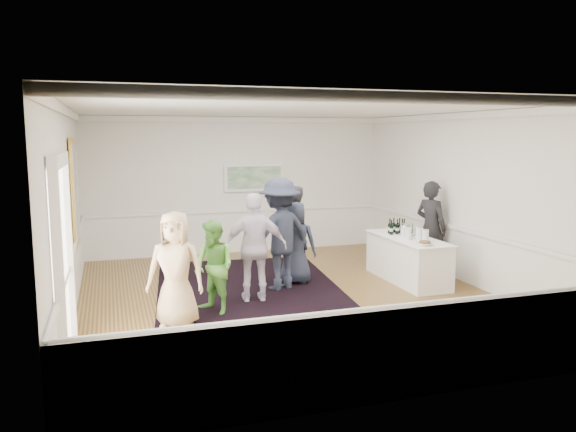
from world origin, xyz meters
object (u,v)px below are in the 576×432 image
object	(u,v)px
guest_dark_b	(293,232)
guest_lilac	(255,248)
bartender	(431,228)
guest_dark_a	(280,234)
guest_tan	(176,270)
guest_green	(214,267)
serving_table	(407,259)
nut_bowl	(425,243)
ice_bucket	(406,230)
guest_navy	(296,243)

from	to	relation	value
guest_dark_b	guest_lilac	bearing A→B (deg)	23.49
bartender	guest_lilac	size ratio (longest dim) A/B	1.03
guest_dark_a	guest_tan	bearing A→B (deg)	17.32
guest_tan	guest_green	bearing A→B (deg)	56.29
serving_table	guest_tan	bearing A→B (deg)	-164.10
guest_tan	nut_bowl	distance (m)	4.41
guest_dark_b	ice_bucket	xyz separation A→B (m)	(2.04, -0.75, 0.06)
nut_bowl	guest_dark_a	bearing A→B (deg)	157.30
guest_dark_a	nut_bowl	xyz separation A→B (m)	(2.37, -0.99, -0.12)
guest_navy	guest_green	bearing A→B (deg)	59.87
guest_tan	guest_lilac	bearing A→B (deg)	52.73
bartender	guest_dark_b	distance (m)	2.77
bartender	guest_green	distance (m)	4.74
guest_dark_a	ice_bucket	xyz separation A→B (m)	(2.53, -0.05, -0.04)
guest_tan	guest_lilac	distance (m)	1.68
serving_table	guest_dark_b	xyz separation A→B (m)	(-2.00, 0.90, 0.48)
ice_bucket	nut_bowl	xyz separation A→B (m)	(-0.16, -0.94, -0.08)
serving_table	guest_green	size ratio (longest dim) A/B	1.43
guest_lilac	guest_dark_b	size ratio (longest dim) A/B	1.01
guest_navy	nut_bowl	world-z (taller)	guest_navy
guest_tan	guest_navy	size ratio (longest dim) A/B	1.10
bartender	guest_tan	world-z (taller)	bartender
ice_bucket	serving_table	bearing A→B (deg)	-105.91
guest_tan	guest_navy	xyz separation A→B (m)	(2.42, 1.78, -0.08)
bartender	serving_table	bearing A→B (deg)	94.53
guest_navy	ice_bucket	distance (m)	2.16
guest_dark_a	guest_navy	size ratio (longest dim) A/B	1.30
guest_lilac	guest_tan	bearing A→B (deg)	41.05
guest_tan	guest_dark_b	bearing A→B (deg)	61.28
guest_navy	guest_dark_a	bearing A→B (deg)	59.36
guest_dark_a	guest_lilac	bearing A→B (deg)	25.03
serving_table	nut_bowl	distance (m)	0.92
guest_dark_a	ice_bucket	distance (m)	2.53
guest_lilac	guest_navy	xyz separation A→B (m)	(1.01, 0.88, -0.14)
guest_lilac	guest_dark_b	bearing A→B (deg)	-121.87
serving_table	guest_navy	size ratio (longest dim) A/B	1.35
ice_bucket	nut_bowl	distance (m)	0.95
bartender	guest_lilac	world-z (taller)	bartender
guest_green	ice_bucket	distance (m)	4.03
guest_dark_a	guest_dark_b	world-z (taller)	guest_dark_a
serving_table	guest_green	bearing A→B (deg)	-168.06
guest_lilac	guest_dark_b	xyz separation A→B (m)	(1.09, 1.28, -0.01)
ice_bucket	guest_green	bearing A→B (deg)	-166.11
guest_green	guest_dark_a	bearing A→B (deg)	94.87
serving_table	nut_bowl	size ratio (longest dim) A/B	8.11
guest_tan	ice_bucket	size ratio (longest dim) A/B	6.54
ice_bucket	guest_dark_a	bearing A→B (deg)	178.79
guest_dark_b	nut_bowl	distance (m)	2.52
guest_lilac	guest_dark_b	world-z (taller)	guest_lilac
guest_navy	nut_bowl	xyz separation A→B (m)	(1.96, -1.28, 0.11)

